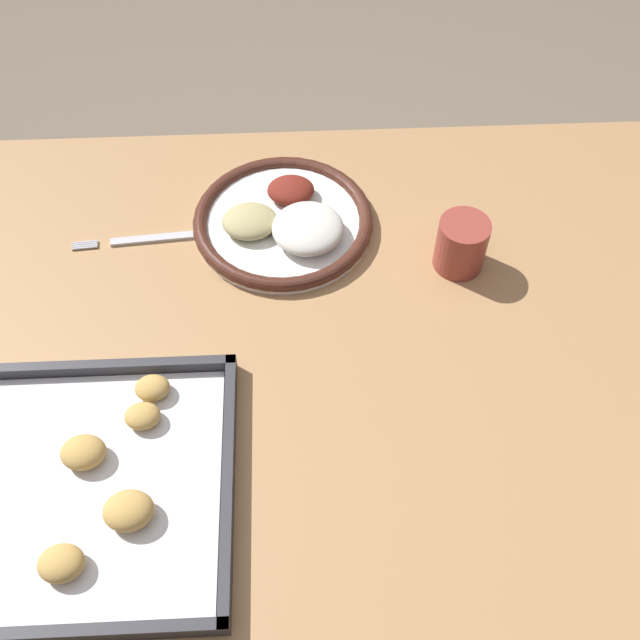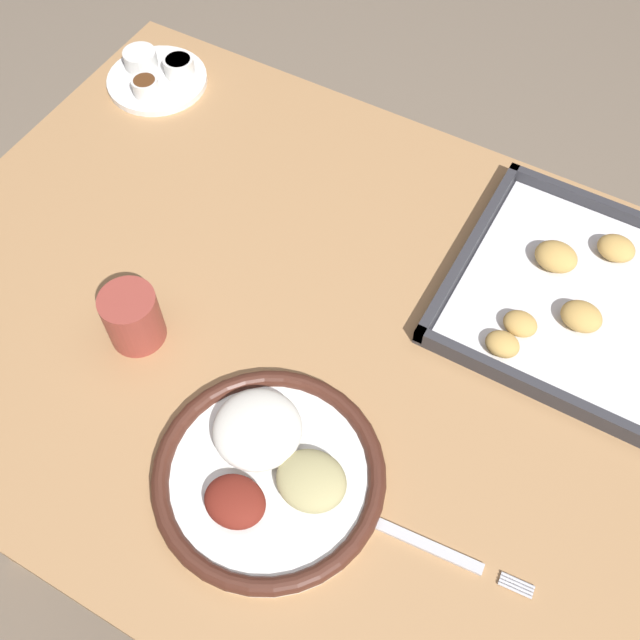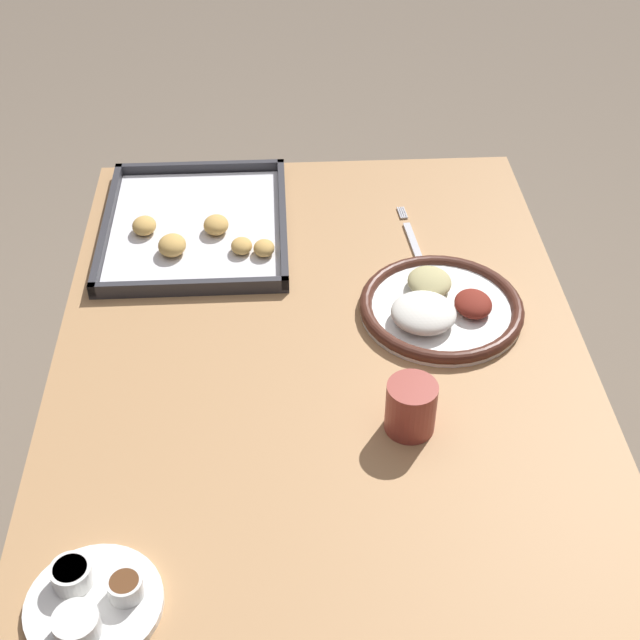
{
  "view_description": "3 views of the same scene",
  "coord_description": "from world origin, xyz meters",
  "px_view_note": "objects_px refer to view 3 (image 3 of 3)",
  "views": [
    {
      "loc": [
        0.04,
        0.54,
        1.51
      ],
      "look_at": [
        0.02,
        0.0,
        0.77
      ],
      "focal_mm": 42.0,
      "sensor_mm": 36.0,
      "label": 1
    },
    {
      "loc": [
        0.25,
        -0.42,
        1.51
      ],
      "look_at": [
        0.02,
        0.0,
        0.77
      ],
      "focal_mm": 42.0,
      "sensor_mm": 36.0,
      "label": 2
    },
    {
      "loc": [
        -0.98,
        0.05,
        1.62
      ],
      "look_at": [
        0.02,
        0.0,
        0.77
      ],
      "focal_mm": 50.0,
      "sensor_mm": 36.0,
      "label": 3
    }
  ],
  "objects_px": {
    "saucer_plate": "(91,601)",
    "baking_tray": "(196,228)",
    "fork": "(415,247)",
    "drinking_cup": "(411,407)",
    "dinner_plate": "(440,307)"
  },
  "relations": [
    {
      "from": "saucer_plate",
      "to": "drinking_cup",
      "type": "distance_m",
      "value": 0.46
    },
    {
      "from": "dinner_plate",
      "to": "saucer_plate",
      "type": "xyz_separation_m",
      "value": [
        -0.48,
        0.46,
        0.0
      ]
    },
    {
      "from": "fork",
      "to": "drinking_cup",
      "type": "height_order",
      "value": "drinking_cup"
    },
    {
      "from": "fork",
      "to": "baking_tray",
      "type": "distance_m",
      "value": 0.38
    },
    {
      "from": "dinner_plate",
      "to": "baking_tray",
      "type": "distance_m",
      "value": 0.45
    },
    {
      "from": "dinner_plate",
      "to": "fork",
      "type": "bearing_deg",
      "value": 4.54
    },
    {
      "from": "saucer_plate",
      "to": "baking_tray",
      "type": "relative_size",
      "value": 0.41
    },
    {
      "from": "baking_tray",
      "to": "drinking_cup",
      "type": "distance_m",
      "value": 0.57
    },
    {
      "from": "fork",
      "to": "saucer_plate",
      "type": "distance_m",
      "value": 0.8
    },
    {
      "from": "saucer_plate",
      "to": "baking_tray",
      "type": "height_order",
      "value": "same"
    },
    {
      "from": "baking_tray",
      "to": "drinking_cup",
      "type": "relative_size",
      "value": 4.94
    },
    {
      "from": "dinner_plate",
      "to": "drinking_cup",
      "type": "relative_size",
      "value": 3.35
    },
    {
      "from": "dinner_plate",
      "to": "drinking_cup",
      "type": "bearing_deg",
      "value": 161.79
    },
    {
      "from": "saucer_plate",
      "to": "drinking_cup",
      "type": "relative_size",
      "value": 2.03
    },
    {
      "from": "dinner_plate",
      "to": "fork",
      "type": "distance_m",
      "value": 0.17
    }
  ]
}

